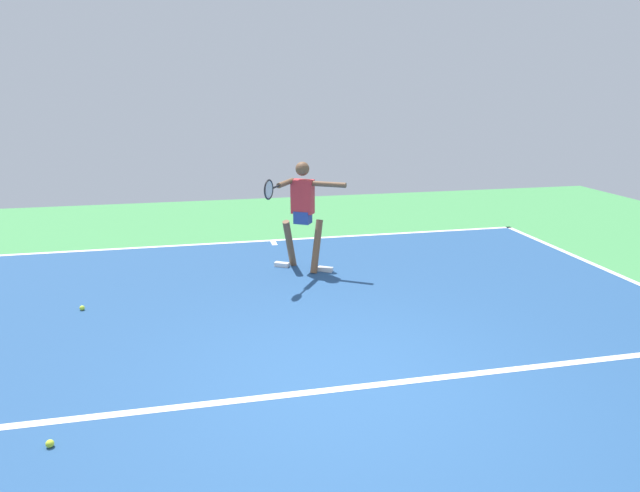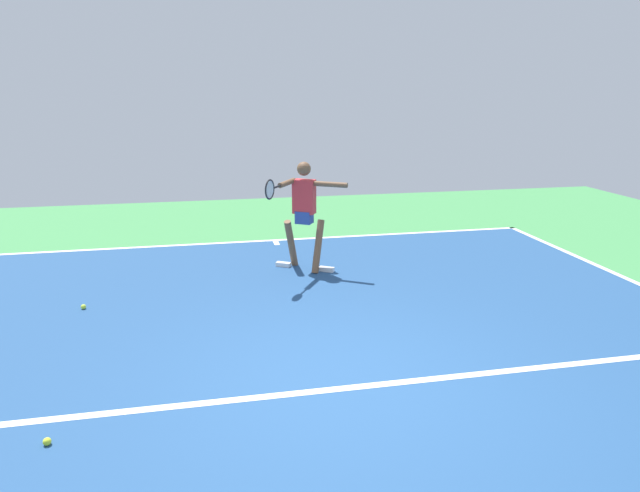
{
  "view_description": "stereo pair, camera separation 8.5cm",
  "coord_description": "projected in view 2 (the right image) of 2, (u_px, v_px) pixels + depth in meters",
  "views": [
    {
      "loc": [
        1.31,
        4.73,
        2.78
      ],
      "look_at": [
        -0.13,
        -1.86,
        0.9
      ],
      "focal_mm": 31.29,
      "sensor_mm": 36.0,
      "label": 1
    },
    {
      "loc": [
        1.22,
        4.75,
        2.78
      ],
      "look_at": [
        -0.13,
        -1.86,
        0.9
      ],
      "focal_mm": 31.29,
      "sensor_mm": 36.0,
      "label": 2
    }
  ],
  "objects": [
    {
      "name": "court_line_service",
      "position": [
        347.0,
        388.0,
        5.4
      ],
      "size": [
        7.6,
        0.1,
        0.01
      ],
      "primitive_type": "cube",
      "color": "white",
      "rests_on": "ground_plane"
    },
    {
      "name": "ground_plane",
      "position": [
        345.0,
        385.0,
        5.47
      ],
      "size": [
        19.94,
        19.94,
        0.0
      ],
      "primitive_type": "plane",
      "color": "#428E4C"
    },
    {
      "name": "tennis_ball_by_sideline",
      "position": [
        47.0,
        442.0,
        4.53
      ],
      "size": [
        0.07,
        0.07,
        0.07
      ],
      "primitive_type": "sphere",
      "color": "#CCE033",
      "rests_on": "ground_plane"
    },
    {
      "name": "court_line_baseline_near",
      "position": [
        275.0,
        240.0,
        10.74
      ],
      "size": [
        10.13,
        0.1,
        0.01
      ],
      "primitive_type": "cube",
      "color": "white",
      "rests_on": "ground_plane"
    },
    {
      "name": "tennis_ball_near_player",
      "position": [
        83.0,
        307.0,
        7.35
      ],
      "size": [
        0.07,
        0.07,
        0.07
      ],
      "primitive_type": "sphere",
      "color": "#C6E53D",
      "rests_on": "ground_plane"
    },
    {
      "name": "court_surface",
      "position": [
        345.0,
        384.0,
        5.47
      ],
      "size": [
        10.13,
        11.27,
        0.0
      ],
      "primitive_type": "cube",
      "color": "navy",
      "rests_on": "ground_plane"
    },
    {
      "name": "tennis_player",
      "position": [
        304.0,
        209.0,
        8.72
      ],
      "size": [
        1.32,
        1.12,
        1.75
      ],
      "rotation": [
        0.0,
        0.0,
        -0.55
      ],
      "color": "brown",
      "rests_on": "ground_plane"
    },
    {
      "name": "court_line_centre_mark",
      "position": [
        276.0,
        243.0,
        10.55
      ],
      "size": [
        0.1,
        0.3,
        0.01
      ],
      "primitive_type": "cube",
      "color": "white",
      "rests_on": "ground_plane"
    }
  ]
}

